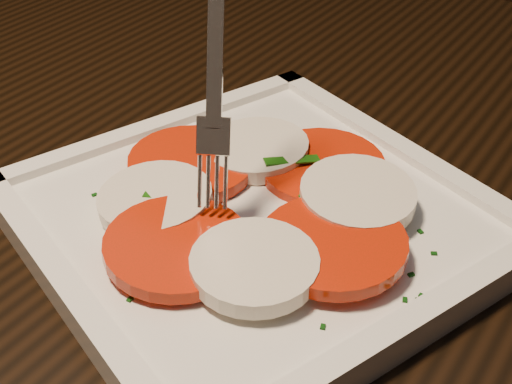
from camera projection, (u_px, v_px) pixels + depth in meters
table at (329, 291)px, 0.54m from camera, size 1.24×0.86×0.75m
chair at (453, 29)px, 1.24m from camera, size 0.52×0.52×0.93m
plate at (256, 221)px, 0.44m from camera, size 0.34×0.34×0.01m
caprese_salad at (256, 200)px, 0.43m from camera, size 0.22×0.20×0.02m
fork at (218, 50)px, 0.39m from camera, size 0.05×0.07×0.16m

